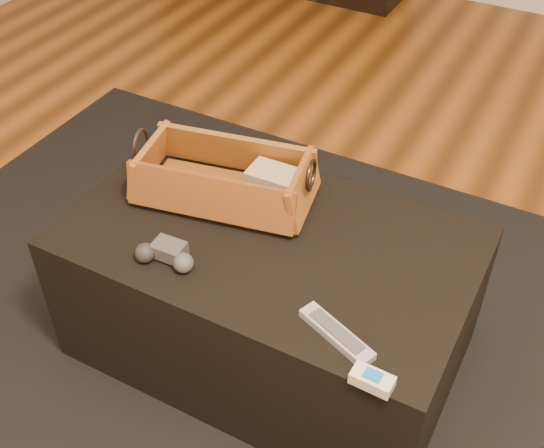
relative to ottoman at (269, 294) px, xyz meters
The scene contains 9 objects.
floor 0.24m from the ottoman, 30.00° to the right, with size 5.00×5.50×0.01m, color brown.
area_rug 0.22m from the ottoman, 90.00° to the right, with size 2.60×2.00×0.01m, color black.
ottoman is the anchor object (origin of this frame).
tv_remote 0.31m from the ottoman, 162.90° to the left, with size 0.24×0.05×0.03m, color black.
cloth_bundle 0.30m from the ottoman, 114.07° to the left, with size 0.13×0.09×0.07m, color #CBB88D.
wicker_basket 0.32m from the ottoman, 155.08° to the left, with size 0.49×0.32×0.16m.
game_controller 0.35m from the ottoman, 130.13° to the right, with size 0.15×0.09×0.05m.
silver_remote 0.41m from the ottoman, 37.57° to the right, with size 0.19×0.11×0.02m.
cream_gadget 0.53m from the ottoman, 36.72° to the right, with size 0.09×0.05×0.03m.
Camera 1 is at (0.52, -1.04, 1.54)m, focal length 45.00 mm.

